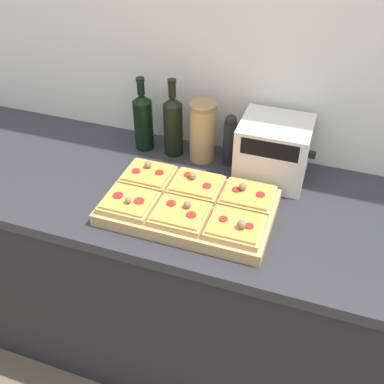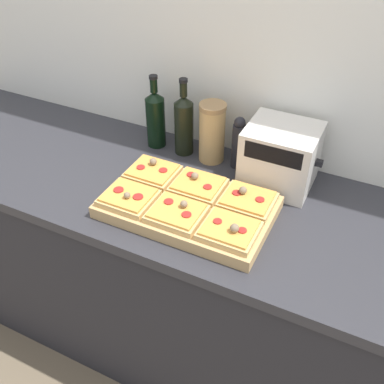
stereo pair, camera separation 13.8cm
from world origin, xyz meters
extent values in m
cube|color=silver|center=(0.00, 0.68, 1.25)|extent=(6.00, 0.06, 2.50)
cube|color=#232328|center=(0.00, 0.32, 0.43)|extent=(2.60, 0.64, 0.86)
cube|color=#2D2D33|center=(0.00, 0.32, 0.88)|extent=(2.63, 0.67, 0.04)
cube|color=tan|center=(-0.02, 0.22, 0.92)|extent=(0.55, 0.33, 0.04)
cube|color=tan|center=(-0.19, 0.30, 0.95)|extent=(0.17, 0.15, 0.02)
cube|color=gold|center=(-0.19, 0.30, 0.96)|extent=(0.15, 0.13, 0.01)
cylinder|color=maroon|center=(-0.23, 0.29, 0.97)|extent=(0.03, 0.03, 0.00)
cylinder|color=maroon|center=(-0.15, 0.31, 0.97)|extent=(0.03, 0.03, 0.00)
sphere|color=#7F6B51|center=(-0.20, 0.32, 0.98)|extent=(0.03, 0.03, 0.03)
cube|color=tan|center=(-0.02, 0.30, 0.95)|extent=(0.17, 0.15, 0.02)
cube|color=gold|center=(-0.02, 0.30, 0.96)|extent=(0.15, 0.13, 0.01)
cylinder|color=maroon|center=(-0.05, 0.33, 0.97)|extent=(0.03, 0.03, 0.00)
cylinder|color=maroon|center=(0.02, 0.29, 0.97)|extent=(0.03, 0.03, 0.00)
sphere|color=#7F6B51|center=(-0.03, 0.31, 0.98)|extent=(0.02, 0.02, 0.02)
cube|color=tan|center=(0.16, 0.30, 0.95)|extent=(0.17, 0.15, 0.02)
cube|color=gold|center=(0.16, 0.30, 0.96)|extent=(0.15, 0.13, 0.01)
cylinder|color=maroon|center=(0.12, 0.30, 0.97)|extent=(0.03, 0.03, 0.00)
cylinder|color=maroon|center=(0.20, 0.30, 0.97)|extent=(0.03, 0.03, 0.00)
sphere|color=#7F6B51|center=(0.14, 0.31, 0.98)|extent=(0.03, 0.03, 0.03)
cube|color=tan|center=(-0.19, 0.15, 0.95)|extent=(0.17, 0.15, 0.02)
cube|color=gold|center=(-0.19, 0.15, 0.96)|extent=(0.15, 0.13, 0.01)
cylinder|color=maroon|center=(-0.23, 0.15, 0.97)|extent=(0.03, 0.03, 0.00)
cylinder|color=maroon|center=(-0.15, 0.14, 0.97)|extent=(0.03, 0.03, 0.00)
sphere|color=#7F6B51|center=(-0.18, 0.13, 0.98)|extent=(0.02, 0.02, 0.02)
cube|color=tan|center=(-0.02, 0.15, 0.95)|extent=(0.17, 0.15, 0.02)
cube|color=gold|center=(-0.02, 0.15, 0.96)|extent=(0.15, 0.13, 0.01)
cylinder|color=maroon|center=(-0.05, 0.17, 0.97)|extent=(0.03, 0.03, 0.00)
cylinder|color=maroon|center=(0.02, 0.14, 0.97)|extent=(0.03, 0.03, 0.00)
sphere|color=#7F6B51|center=(0.00, 0.17, 0.98)|extent=(0.02, 0.02, 0.02)
cube|color=tan|center=(0.16, 0.15, 0.95)|extent=(0.17, 0.15, 0.02)
cube|color=gold|center=(0.16, 0.15, 0.96)|extent=(0.15, 0.13, 0.01)
cylinder|color=maroon|center=(0.12, 0.15, 0.97)|extent=(0.03, 0.03, 0.00)
cylinder|color=maroon|center=(0.20, 0.14, 0.97)|extent=(0.03, 0.03, 0.00)
sphere|color=#7F6B51|center=(0.18, 0.13, 0.98)|extent=(0.03, 0.03, 0.03)
cylinder|color=black|center=(-0.31, 0.54, 0.99)|extent=(0.07, 0.07, 0.20)
cone|color=black|center=(-0.31, 0.54, 1.11)|extent=(0.07, 0.07, 0.03)
cylinder|color=black|center=(-0.31, 0.54, 1.15)|extent=(0.03, 0.03, 0.05)
cylinder|color=black|center=(-0.31, 0.54, 1.18)|extent=(0.03, 0.03, 0.01)
cylinder|color=black|center=(-0.19, 0.54, 1.00)|extent=(0.07, 0.07, 0.21)
cone|color=black|center=(-0.19, 0.54, 1.12)|extent=(0.07, 0.07, 0.03)
cylinder|color=black|center=(-0.19, 0.54, 1.16)|extent=(0.03, 0.03, 0.05)
cylinder|color=black|center=(-0.19, 0.54, 1.19)|extent=(0.03, 0.03, 0.01)
cylinder|color=tan|center=(-0.07, 0.54, 1.00)|extent=(0.10, 0.10, 0.21)
cylinder|color=#937047|center=(-0.07, 0.54, 1.12)|extent=(0.10, 0.10, 0.02)
cylinder|color=black|center=(0.03, 0.54, 0.98)|extent=(0.05, 0.05, 0.17)
sphere|color=black|center=(0.03, 0.54, 1.08)|extent=(0.04, 0.04, 0.04)
cube|color=beige|center=(0.20, 0.51, 1.01)|extent=(0.24, 0.21, 0.22)
cube|color=black|center=(0.20, 0.41, 1.07)|extent=(0.19, 0.01, 0.06)
cube|color=black|center=(0.33, 0.51, 1.02)|extent=(0.02, 0.02, 0.02)
camera|label=1|loc=(0.36, -0.83, 1.86)|focal=42.00mm
camera|label=2|loc=(0.49, -0.78, 1.86)|focal=42.00mm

